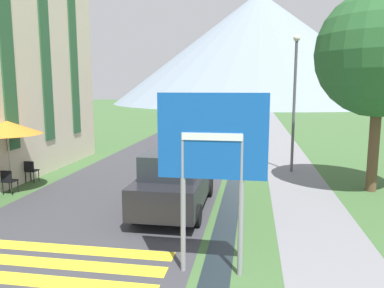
% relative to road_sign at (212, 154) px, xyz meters
% --- Properties ---
extents(ground_plane, '(160.00, 160.00, 0.00)m').
position_rel_road_sign_xyz_m(ground_plane, '(-1.10, 15.78, -2.41)').
color(ground_plane, '#3D6033').
extents(road, '(6.40, 60.00, 0.01)m').
position_rel_road_sign_xyz_m(road, '(-3.60, 25.78, -2.41)').
color(road, '#38383D').
rests_on(road, ground_plane).
extents(footpath, '(2.20, 60.00, 0.01)m').
position_rel_road_sign_xyz_m(footpath, '(2.50, 25.78, -2.41)').
color(footpath, slate).
rests_on(footpath, ground_plane).
extents(drainage_channel, '(0.60, 60.00, 0.00)m').
position_rel_road_sign_xyz_m(drainage_channel, '(0.10, 25.78, -2.41)').
color(drainage_channel, black).
rests_on(drainage_channel, ground_plane).
extents(crosswalk_marking, '(5.44, 1.84, 0.01)m').
position_rel_road_sign_xyz_m(crosswalk_marking, '(-3.60, -0.14, -2.40)').
color(crosswalk_marking, yellow).
rests_on(crosswalk_marking, ground_plane).
extents(mountain_distant, '(64.60, 64.60, 24.35)m').
position_rel_road_sign_xyz_m(mountain_distant, '(1.50, 80.56, 9.77)').
color(mountain_distant, gray).
rests_on(mountain_distant, ground_plane).
extents(road_sign, '(2.09, 0.11, 3.55)m').
position_rel_road_sign_xyz_m(road_sign, '(0.00, 0.00, 0.00)').
color(road_sign, gray).
rests_on(road_sign, ground_plane).
extents(parked_car_near, '(1.89, 4.52, 1.82)m').
position_rel_road_sign_xyz_m(parked_car_near, '(-1.50, 3.79, -1.50)').
color(parked_car_near, black).
rests_on(parked_car_near, ground_plane).
extents(parked_car_far, '(1.96, 4.50, 1.82)m').
position_rel_road_sign_xyz_m(parked_car_far, '(-1.62, 15.86, -1.50)').
color(parked_car_far, silver).
rests_on(parked_car_far, ground_plane).
extents(cafe_chair_far_right, '(0.40, 0.40, 0.85)m').
position_rel_road_sign_xyz_m(cafe_chair_far_right, '(-7.65, 5.95, -1.90)').
color(cafe_chair_far_right, black).
rests_on(cafe_chair_far_right, ground_plane).
extents(cafe_chair_middle, '(0.40, 0.40, 0.85)m').
position_rel_road_sign_xyz_m(cafe_chair_middle, '(-7.47, 4.36, -1.90)').
color(cafe_chair_middle, black).
rests_on(cafe_chair_middle, ground_plane).
extents(cafe_umbrella_middle_orange, '(2.28, 2.28, 2.51)m').
position_rel_road_sign_xyz_m(cafe_umbrella_middle_orange, '(-7.58, 4.65, -0.14)').
color(cafe_umbrella_middle_orange, '#B7B2A8').
rests_on(cafe_umbrella_middle_orange, ground_plane).
extents(person_seated_near, '(0.32, 0.32, 1.27)m').
position_rel_road_sign_xyz_m(person_seated_near, '(-8.19, 5.19, -1.71)').
color(person_seated_near, '#282833').
rests_on(person_seated_near, ground_plane).
extents(streetlamp, '(0.28, 0.28, 5.79)m').
position_rel_road_sign_xyz_m(streetlamp, '(2.46, 9.52, 0.98)').
color(streetlamp, '#515156').
rests_on(streetlamp, ground_plane).
extents(tree_by_path, '(4.34, 4.34, 6.95)m').
position_rel_road_sign_xyz_m(tree_by_path, '(4.94, 6.82, 2.36)').
color(tree_by_path, brown).
rests_on(tree_by_path, ground_plane).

